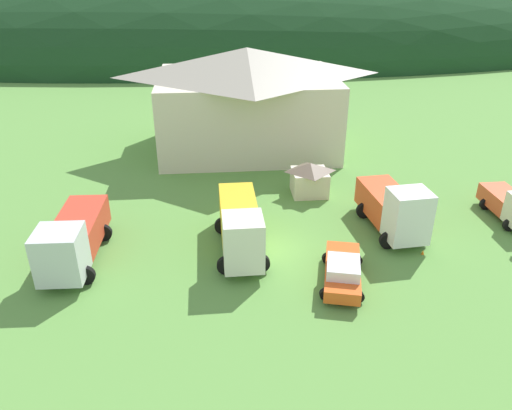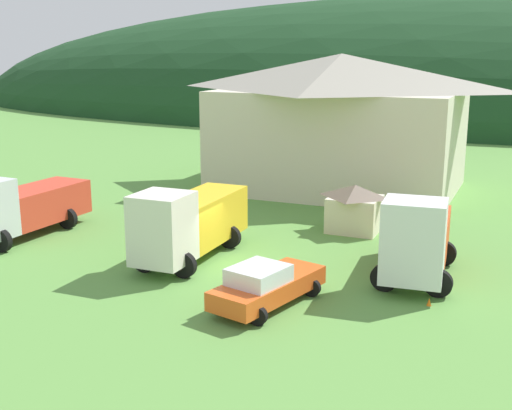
{
  "view_description": "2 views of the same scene",
  "coord_description": "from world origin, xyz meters",
  "px_view_note": "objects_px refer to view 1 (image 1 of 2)",
  "views": [
    {
      "loc": [
        -3.22,
        -25.72,
        16.31
      ],
      "look_at": [
        -0.7,
        3.03,
        1.56
      ],
      "focal_mm": 35.01,
      "sensor_mm": 36.0,
      "label": 1
    },
    {
      "loc": [
        12.25,
        -24.96,
        9.37
      ],
      "look_at": [
        -1.21,
        5.98,
        1.29
      ],
      "focal_mm": 46.14,
      "sensor_mm": 36.0,
      "label": 2
    }
  ],
  "objects_px": {
    "service_pickup_orange": "(343,270)",
    "traffic_cone_near_pickup": "(422,254)",
    "tow_truck_silver": "(72,238)",
    "heavy_rig_white": "(395,208)",
    "depot_building": "(247,98)",
    "play_shed_cream": "(310,178)",
    "traffic_cone_mid_row": "(226,222)",
    "heavy_rig_striped": "(240,226)"
  },
  "relations": [
    {
      "from": "service_pickup_orange",
      "to": "traffic_cone_near_pickup",
      "type": "xyz_separation_m",
      "value": [
        5.57,
        2.44,
        -0.83
      ]
    },
    {
      "from": "traffic_cone_near_pickup",
      "to": "traffic_cone_mid_row",
      "type": "height_order",
      "value": "traffic_cone_near_pickup"
    },
    {
      "from": "depot_building",
      "to": "traffic_cone_near_pickup",
      "type": "distance_m",
      "value": 21.68
    },
    {
      "from": "traffic_cone_near_pickup",
      "to": "traffic_cone_mid_row",
      "type": "xyz_separation_m",
      "value": [
        -11.68,
        5.07,
        0.0
      ]
    },
    {
      "from": "heavy_rig_striped",
      "to": "heavy_rig_white",
      "type": "relative_size",
      "value": 1.11
    },
    {
      "from": "depot_building",
      "to": "traffic_cone_near_pickup",
      "type": "xyz_separation_m",
      "value": [
        9.19,
        -19.08,
        -4.64
      ]
    },
    {
      "from": "depot_building",
      "to": "traffic_cone_mid_row",
      "type": "distance_m",
      "value": 14.96
    },
    {
      "from": "depot_building",
      "to": "heavy_rig_white",
      "type": "height_order",
      "value": "depot_building"
    },
    {
      "from": "play_shed_cream",
      "to": "traffic_cone_mid_row",
      "type": "height_order",
      "value": "play_shed_cream"
    },
    {
      "from": "tow_truck_silver",
      "to": "traffic_cone_near_pickup",
      "type": "bearing_deg",
      "value": 89.18
    },
    {
      "from": "tow_truck_silver",
      "to": "traffic_cone_mid_row",
      "type": "xyz_separation_m",
      "value": [
        8.86,
        4.19,
        -1.65
      ]
    },
    {
      "from": "depot_building",
      "to": "heavy_rig_striped",
      "type": "distance_m",
      "value": 18.12
    },
    {
      "from": "tow_truck_silver",
      "to": "service_pickup_orange",
      "type": "bearing_deg",
      "value": 79.13
    },
    {
      "from": "heavy_rig_striped",
      "to": "heavy_rig_white",
      "type": "bearing_deg",
      "value": 97.5
    },
    {
      "from": "heavy_rig_white",
      "to": "heavy_rig_striped",
      "type": "bearing_deg",
      "value": -86.82
    },
    {
      "from": "traffic_cone_mid_row",
      "to": "service_pickup_orange",
      "type": "bearing_deg",
      "value": -50.89
    },
    {
      "from": "tow_truck_silver",
      "to": "heavy_rig_white",
      "type": "distance_m",
      "value": 19.6
    },
    {
      "from": "tow_truck_silver",
      "to": "traffic_cone_mid_row",
      "type": "bearing_deg",
      "value": 116.95
    },
    {
      "from": "heavy_rig_striped",
      "to": "traffic_cone_near_pickup",
      "type": "distance_m",
      "value": 11.12
    },
    {
      "from": "traffic_cone_mid_row",
      "to": "play_shed_cream",
      "type": "bearing_deg",
      "value": 31.05
    },
    {
      "from": "depot_building",
      "to": "traffic_cone_mid_row",
      "type": "bearing_deg",
      "value": -100.06
    },
    {
      "from": "heavy_rig_white",
      "to": "traffic_cone_near_pickup",
      "type": "height_order",
      "value": "heavy_rig_white"
    },
    {
      "from": "play_shed_cream",
      "to": "service_pickup_orange",
      "type": "xyz_separation_m",
      "value": [
        -0.27,
        -11.35,
        -0.45
      ]
    },
    {
      "from": "heavy_rig_white",
      "to": "traffic_cone_mid_row",
      "type": "distance_m",
      "value": 11.05
    },
    {
      "from": "heavy_rig_striped",
      "to": "traffic_cone_mid_row",
      "type": "distance_m",
      "value": 4.28
    },
    {
      "from": "heavy_rig_white",
      "to": "service_pickup_orange",
      "type": "height_order",
      "value": "heavy_rig_white"
    },
    {
      "from": "play_shed_cream",
      "to": "heavy_rig_striped",
      "type": "xyz_separation_m",
      "value": [
        -5.6,
        -7.65,
        0.51
      ]
    },
    {
      "from": "depot_building",
      "to": "service_pickup_orange",
      "type": "distance_m",
      "value": 22.15
    },
    {
      "from": "tow_truck_silver",
      "to": "heavy_rig_white",
      "type": "relative_size",
      "value": 1.13
    },
    {
      "from": "play_shed_cream",
      "to": "traffic_cone_near_pickup",
      "type": "xyz_separation_m",
      "value": [
        5.3,
        -8.91,
        -1.28
      ]
    },
    {
      "from": "heavy_rig_striped",
      "to": "tow_truck_silver",
      "type": "bearing_deg",
      "value": -88.54
    },
    {
      "from": "depot_building",
      "to": "traffic_cone_mid_row",
      "type": "relative_size",
      "value": 34.63
    },
    {
      "from": "service_pickup_orange",
      "to": "traffic_cone_mid_row",
      "type": "distance_m",
      "value": 9.72
    },
    {
      "from": "depot_building",
      "to": "tow_truck_silver",
      "type": "distance_m",
      "value": 21.65
    },
    {
      "from": "traffic_cone_near_pickup",
      "to": "depot_building",
      "type": "bearing_deg",
      "value": 115.73
    },
    {
      "from": "tow_truck_silver",
      "to": "traffic_cone_mid_row",
      "type": "relative_size",
      "value": 16.04
    },
    {
      "from": "heavy_rig_white",
      "to": "play_shed_cream",
      "type": "bearing_deg",
      "value": -150.57
    },
    {
      "from": "play_shed_cream",
      "to": "tow_truck_silver",
      "type": "height_order",
      "value": "tow_truck_silver"
    },
    {
      "from": "tow_truck_silver",
      "to": "traffic_cone_near_pickup",
      "type": "height_order",
      "value": "tow_truck_silver"
    },
    {
      "from": "depot_building",
      "to": "play_shed_cream",
      "type": "relative_size",
      "value": 5.96
    },
    {
      "from": "traffic_cone_near_pickup",
      "to": "service_pickup_orange",
      "type": "bearing_deg",
      "value": -156.34
    },
    {
      "from": "depot_building",
      "to": "heavy_rig_striped",
      "type": "xyz_separation_m",
      "value": [
        -1.71,
        -17.81,
        -2.86
      ]
    }
  ]
}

